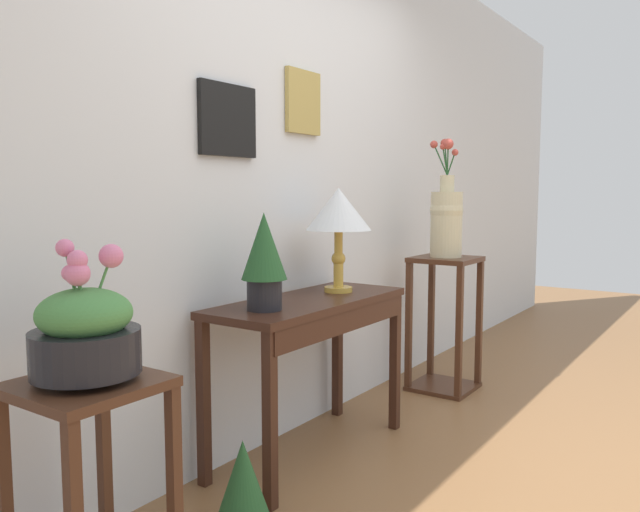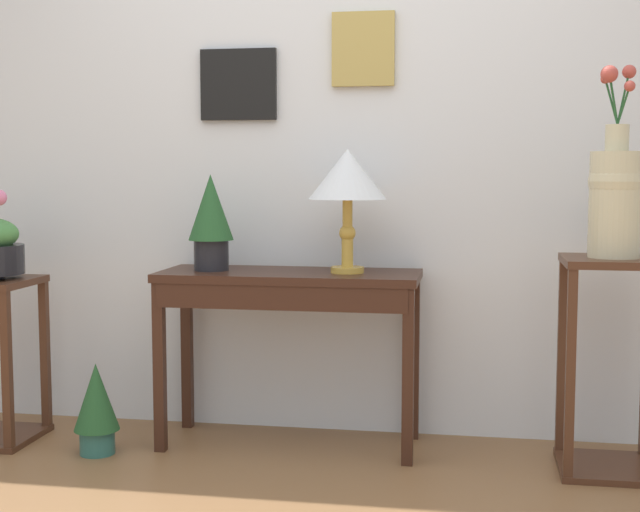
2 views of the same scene
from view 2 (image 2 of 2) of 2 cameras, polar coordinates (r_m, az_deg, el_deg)
back_wall_with_art at (r=4.00m, az=0.86°, el=8.70°), size 9.00×0.13×2.80m
console_table at (r=3.73m, az=-2.05°, el=-2.76°), size 1.10×0.43×0.75m
table_lamp at (r=3.68m, az=1.79°, el=5.01°), size 0.32×0.32×0.51m
potted_plant_on_console at (r=3.80m, az=-7.05°, el=2.47°), size 0.19×0.19×0.41m
pedestal_stand_right at (r=3.64m, az=18.17°, el=-6.74°), size 0.38×0.38×0.85m
flower_vase_tall_right at (r=3.56m, az=18.49°, el=3.97°), size 0.20×0.21×0.73m
potted_plant_floor at (r=3.83m, az=-14.20°, el=-9.28°), size 0.19×0.19×0.39m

